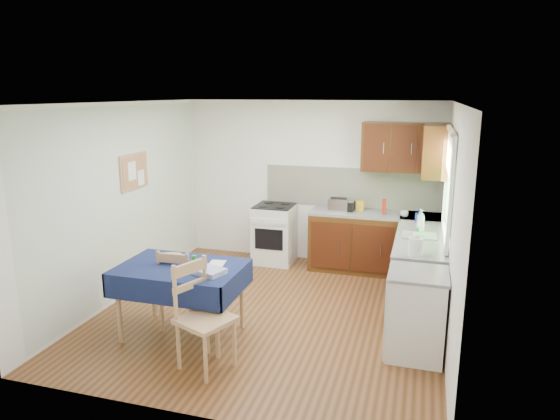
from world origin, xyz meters
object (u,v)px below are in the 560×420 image
(dining_table, at_px, (181,275))
(toaster, at_px, (339,205))
(chair_far, at_px, (179,286))
(dish_rack, at_px, (419,235))
(kettle, at_px, (416,245))
(chair_near, at_px, (202,313))
(sandwich_press, at_px, (344,205))

(dining_table, xyz_separation_m, toaster, (1.26, 2.55, 0.30))
(chair_far, bearing_deg, dish_rack, -154.18)
(dish_rack, bearing_deg, dining_table, -139.67)
(dish_rack, bearing_deg, toaster, 147.22)
(dish_rack, bearing_deg, chair_far, -143.24)
(chair_far, xyz_separation_m, toaster, (1.37, 2.40, 0.50))
(dining_table, distance_m, kettle, 2.55)
(chair_far, bearing_deg, dining_table, 122.41)
(chair_near, distance_m, toaster, 3.20)
(sandwich_press, xyz_separation_m, dish_rack, (1.11, -1.13, -0.06))
(toaster, xyz_separation_m, sandwich_press, (0.06, 0.12, -0.01))
(toaster, bearing_deg, chair_far, -138.66)
(dining_table, relative_size, sandwich_press, 4.48)
(dining_table, xyz_separation_m, kettle, (2.40, 0.78, 0.32))
(dining_table, xyz_separation_m, dish_rack, (2.43, 1.54, 0.23))
(chair_near, bearing_deg, sandwich_press, 7.79)
(chair_near, distance_m, sandwich_press, 3.33)
(dining_table, bearing_deg, sandwich_press, 75.67)
(chair_near, height_order, kettle, kettle)
(chair_near, relative_size, dish_rack, 2.55)
(chair_near, bearing_deg, kettle, -33.17)
(sandwich_press, relative_size, dish_rack, 0.71)
(chair_far, distance_m, sandwich_press, 2.94)
(chair_far, relative_size, toaster, 3.33)
(sandwich_press, height_order, kettle, kettle)
(dining_table, bearing_deg, toaster, 75.73)
(toaster, height_order, dish_rack, toaster)
(chair_far, height_order, kettle, kettle)
(toaster, bearing_deg, chair_near, -123.27)
(dining_table, xyz_separation_m, chair_near, (0.48, -0.52, -0.14))
(dining_table, relative_size, toaster, 4.66)
(sandwich_press, xyz_separation_m, kettle, (1.08, -1.89, 0.03))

